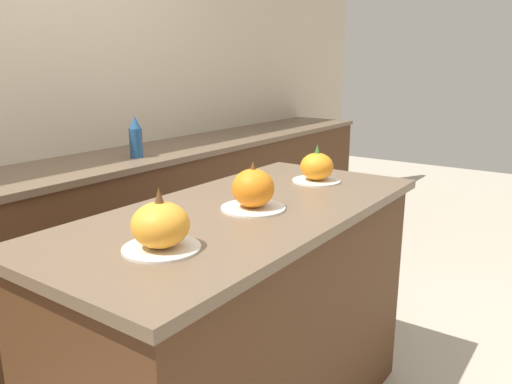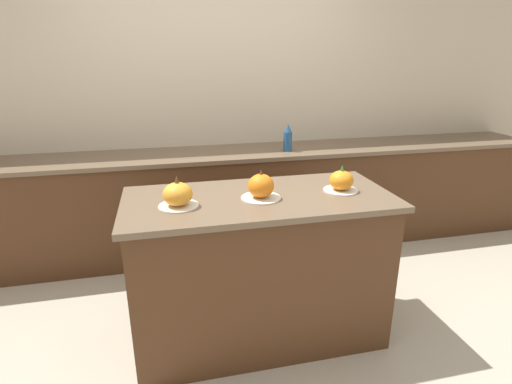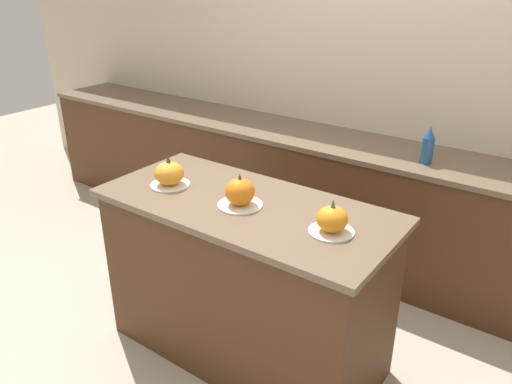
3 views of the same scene
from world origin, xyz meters
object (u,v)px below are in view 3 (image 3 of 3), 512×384
pumpkin_cake_center (239,193)px  bottle_tall (428,146)px  pumpkin_cake_right (332,220)px  pumpkin_cake_left (169,174)px

pumpkin_cake_center → bottle_tall: size_ratio=0.96×
bottle_tall → pumpkin_cake_right: bearing=-91.7°
pumpkin_cake_center → pumpkin_cake_right: pumpkin_cake_center is taller
pumpkin_cake_right → bottle_tall: size_ratio=0.88×
pumpkin_cake_left → pumpkin_cake_right: pumpkin_cake_left is taller
pumpkin_cake_left → pumpkin_cake_center: size_ratio=0.95×
pumpkin_cake_center → pumpkin_cake_right: size_ratio=1.09×
pumpkin_cake_center → bottle_tall: (0.54, 1.20, 0.02)m
pumpkin_cake_right → pumpkin_cake_center: bearing=-177.6°
pumpkin_cake_center → pumpkin_cake_right: (0.50, 0.02, -0.01)m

